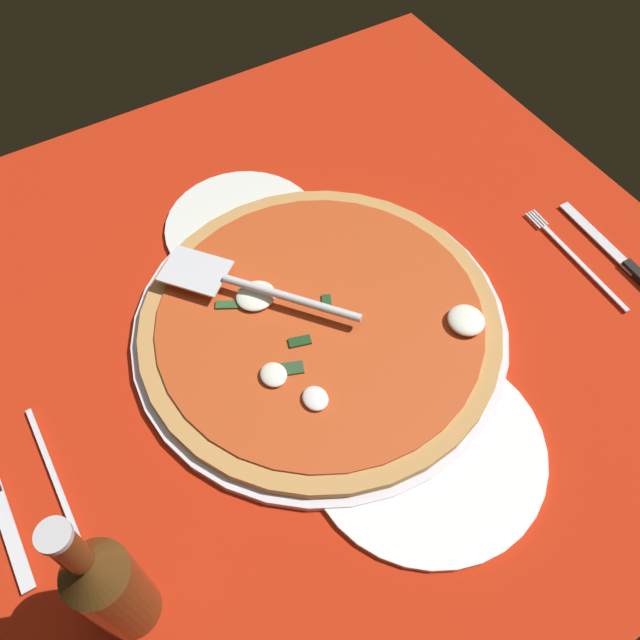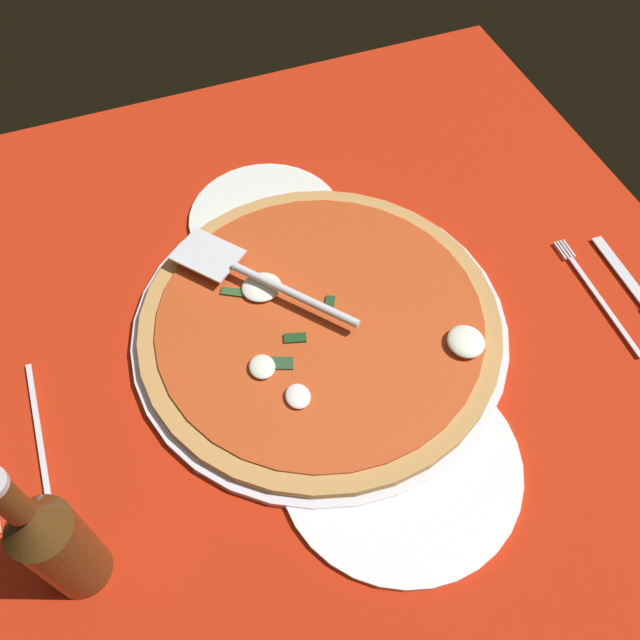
{
  "view_description": "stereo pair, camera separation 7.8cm",
  "coord_description": "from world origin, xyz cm",
  "px_view_note": "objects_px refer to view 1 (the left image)",
  "views": [
    {
      "loc": [
        41.37,
        -24.67,
        66.8
      ],
      "look_at": [
        3.0,
        -1.76,
        2.35
      ],
      "focal_mm": 37.56,
      "sensor_mm": 36.0,
      "label": 1
    },
    {
      "loc": [
        44.78,
        -17.62,
        66.8
      ],
      "look_at": [
        3.0,
        -1.76,
        2.35
      ],
      "focal_mm": 37.56,
      "sensor_mm": 36.0,
      "label": 2
    }
  ],
  "objects_px": {
    "dinner_plate_left": "(243,227)",
    "dinner_plate_right": "(422,450)",
    "pizza": "(321,322)",
    "beer_bottle": "(107,586)",
    "place_setting_near": "(28,494)",
    "pizza_server": "(248,286)",
    "place_setting_far": "(600,262)"
  },
  "relations": [
    {
      "from": "dinner_plate_left",
      "to": "dinner_plate_right",
      "type": "xyz_separation_m",
      "value": [
        0.38,
        0.02,
        0.0
      ]
    },
    {
      "from": "place_setting_near",
      "to": "dinner_plate_left",
      "type": "bearing_deg",
      "value": 121.01
    },
    {
      "from": "place_setting_far",
      "to": "beer_bottle",
      "type": "distance_m",
      "value": 0.68
    },
    {
      "from": "dinner_plate_right",
      "to": "place_setting_near",
      "type": "relative_size",
      "value": 1.18
    },
    {
      "from": "beer_bottle",
      "to": "dinner_plate_right",
      "type": "bearing_deg",
      "value": 88.07
    },
    {
      "from": "pizza_server",
      "to": "dinner_plate_left",
      "type": "bearing_deg",
      "value": -61.69
    },
    {
      "from": "place_setting_near",
      "to": "pizza_server",
      "type": "bearing_deg",
      "value": 107.11
    },
    {
      "from": "dinner_plate_left",
      "to": "pizza_server",
      "type": "bearing_deg",
      "value": -22.54
    },
    {
      "from": "dinner_plate_left",
      "to": "pizza",
      "type": "distance_m",
      "value": 0.19
    },
    {
      "from": "dinner_plate_left",
      "to": "pizza_server",
      "type": "relative_size",
      "value": 0.96
    },
    {
      "from": "dinner_plate_right",
      "to": "pizza_server",
      "type": "bearing_deg",
      "value": -165.5
    },
    {
      "from": "pizza",
      "to": "pizza_server",
      "type": "bearing_deg",
      "value": -143.07
    },
    {
      "from": "pizza",
      "to": "pizza_server",
      "type": "relative_size",
      "value": 2.0
    },
    {
      "from": "pizza_server",
      "to": "place_setting_far",
      "type": "distance_m",
      "value": 0.45
    },
    {
      "from": "beer_bottle",
      "to": "dinner_plate_left",
      "type": "bearing_deg",
      "value": 140.54
    },
    {
      "from": "pizza",
      "to": "beer_bottle",
      "type": "xyz_separation_m",
      "value": [
        0.18,
        -0.31,
        0.07
      ]
    },
    {
      "from": "place_setting_far",
      "to": "beer_bottle",
      "type": "xyz_separation_m",
      "value": [
        0.08,
        -0.67,
        0.09
      ]
    },
    {
      "from": "dinner_plate_left",
      "to": "dinner_plate_right",
      "type": "distance_m",
      "value": 0.38
    },
    {
      "from": "beer_bottle",
      "to": "pizza",
      "type": "bearing_deg",
      "value": 119.75
    },
    {
      "from": "dinner_plate_left",
      "to": "place_setting_far",
      "type": "height_order",
      "value": "place_setting_far"
    },
    {
      "from": "pizza",
      "to": "place_setting_near",
      "type": "height_order",
      "value": "pizza"
    },
    {
      "from": "dinner_plate_left",
      "to": "pizza",
      "type": "bearing_deg",
      "value": 1.65
    },
    {
      "from": "dinner_plate_right",
      "to": "place_setting_far",
      "type": "bearing_deg",
      "value": 105.15
    },
    {
      "from": "pizza_server",
      "to": "place_setting_near",
      "type": "height_order",
      "value": "pizza_server"
    },
    {
      "from": "place_setting_near",
      "to": "beer_bottle",
      "type": "xyz_separation_m",
      "value": [
        0.16,
        0.05,
        0.09
      ]
    },
    {
      "from": "dinner_plate_right",
      "to": "pizza_server",
      "type": "distance_m",
      "value": 0.27
    },
    {
      "from": "pizza",
      "to": "pizza_server",
      "type": "xyz_separation_m",
      "value": [
        -0.07,
        -0.06,
        0.02
      ]
    },
    {
      "from": "pizza",
      "to": "place_setting_near",
      "type": "relative_size",
      "value": 1.96
    },
    {
      "from": "pizza",
      "to": "place_setting_far",
      "type": "bearing_deg",
      "value": 75.38
    },
    {
      "from": "place_setting_near",
      "to": "pizza",
      "type": "bearing_deg",
      "value": 93.26
    },
    {
      "from": "dinner_plate_left",
      "to": "dinner_plate_right",
      "type": "bearing_deg",
      "value": 2.72
    },
    {
      "from": "dinner_plate_right",
      "to": "pizza_server",
      "type": "xyz_separation_m",
      "value": [
        -0.26,
        -0.07,
        0.04
      ]
    }
  ]
}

